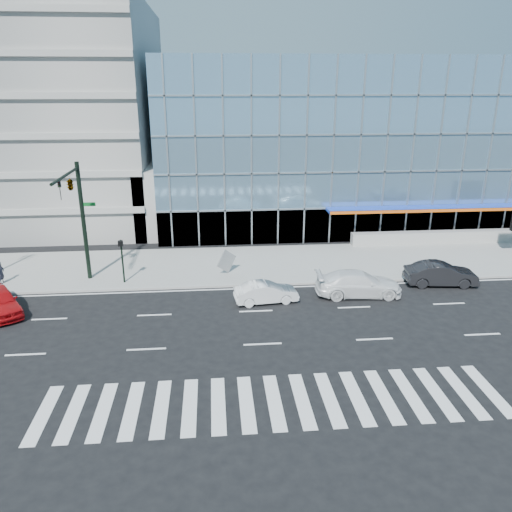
{
  "coord_description": "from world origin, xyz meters",
  "views": [
    {
      "loc": [
        -2.39,
        -26.97,
        12.93
      ],
      "look_at": [
        0.27,
        3.0,
        2.45
      ],
      "focal_mm": 35.0,
      "sensor_mm": 36.0,
      "label": 1
    }
  ],
  "objects_px": {
    "white_sedan": "(266,292)",
    "pedestrian": "(1,272)",
    "tilted_panel": "(227,261)",
    "ped_signal_post": "(122,255)",
    "dark_sedan": "(441,274)",
    "white_suv": "(359,284)",
    "traffic_signal": "(74,197)"
  },
  "relations": [
    {
      "from": "white_sedan",
      "to": "tilted_panel",
      "type": "distance_m",
      "value": 5.34
    },
    {
      "from": "white_sedan",
      "to": "pedestrian",
      "type": "distance_m",
      "value": 17.91
    },
    {
      "from": "white_sedan",
      "to": "ped_signal_post",
      "type": "bearing_deg",
      "value": 61.53
    },
    {
      "from": "white_sedan",
      "to": "dark_sedan",
      "type": "bearing_deg",
      "value": -88.41
    },
    {
      "from": "white_sedan",
      "to": "pedestrian",
      "type": "bearing_deg",
      "value": 69.46
    },
    {
      "from": "pedestrian",
      "to": "tilted_panel",
      "type": "xyz_separation_m",
      "value": [
        15.11,
        0.52,
        0.13
      ]
    },
    {
      "from": "ped_signal_post",
      "to": "dark_sedan",
      "type": "xyz_separation_m",
      "value": [
        21.25,
        -1.94,
        -1.36
      ]
    },
    {
      "from": "white_suv",
      "to": "traffic_signal",
      "type": "bearing_deg",
      "value": 84.05
    },
    {
      "from": "white_sedan",
      "to": "dark_sedan",
      "type": "relative_size",
      "value": 0.83
    },
    {
      "from": "traffic_signal",
      "to": "white_suv",
      "type": "distance_m",
      "value": 18.74
    },
    {
      "from": "white_suv",
      "to": "dark_sedan",
      "type": "distance_m",
      "value": 6.12
    },
    {
      "from": "ped_signal_post",
      "to": "white_sedan",
      "type": "bearing_deg",
      "value": -21.77
    },
    {
      "from": "traffic_signal",
      "to": "dark_sedan",
      "type": "bearing_deg",
      "value": -3.78
    },
    {
      "from": "white_suv",
      "to": "pedestrian",
      "type": "bearing_deg",
      "value": 83.85
    },
    {
      "from": "white_suv",
      "to": "pedestrian",
      "type": "distance_m",
      "value": 23.69
    },
    {
      "from": "traffic_signal",
      "to": "white_sedan",
      "type": "distance_m",
      "value": 13.39
    },
    {
      "from": "dark_sedan",
      "to": "tilted_panel",
      "type": "bearing_deg",
      "value": 83.69
    },
    {
      "from": "traffic_signal",
      "to": "tilted_panel",
      "type": "relative_size",
      "value": 6.15
    },
    {
      "from": "traffic_signal",
      "to": "tilted_panel",
      "type": "distance_m",
      "value": 10.85
    },
    {
      "from": "white_sedan",
      "to": "white_suv",
      "type": "bearing_deg",
      "value": -91.47
    },
    {
      "from": "white_suv",
      "to": "pedestrian",
      "type": "relative_size",
      "value": 3.51
    },
    {
      "from": "white_sedan",
      "to": "tilted_panel",
      "type": "xyz_separation_m",
      "value": [
        -2.28,
        4.81,
        0.41
      ]
    },
    {
      "from": "traffic_signal",
      "to": "pedestrian",
      "type": "relative_size",
      "value": 5.13
    },
    {
      "from": "traffic_signal",
      "to": "pedestrian",
      "type": "height_order",
      "value": "traffic_signal"
    },
    {
      "from": "pedestrian",
      "to": "tilted_panel",
      "type": "height_order",
      "value": "tilted_panel"
    },
    {
      "from": "ped_signal_post",
      "to": "white_suv",
      "type": "distance_m",
      "value": 15.63
    },
    {
      "from": "pedestrian",
      "to": "tilted_panel",
      "type": "bearing_deg",
      "value": -82.88
    },
    {
      "from": "tilted_panel",
      "to": "white_suv",
      "type": "bearing_deg",
      "value": -67.57
    },
    {
      "from": "ped_signal_post",
      "to": "tilted_panel",
      "type": "bearing_deg",
      "value": 9.09
    },
    {
      "from": "ped_signal_post",
      "to": "white_sedan",
      "type": "xyz_separation_m",
      "value": [
        9.25,
        -3.69,
        -1.49
      ]
    },
    {
      "from": "traffic_signal",
      "to": "pedestrian",
      "type": "bearing_deg",
      "value": 170.31
    },
    {
      "from": "ped_signal_post",
      "to": "white_suv",
      "type": "relative_size",
      "value": 0.55
    }
  ]
}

